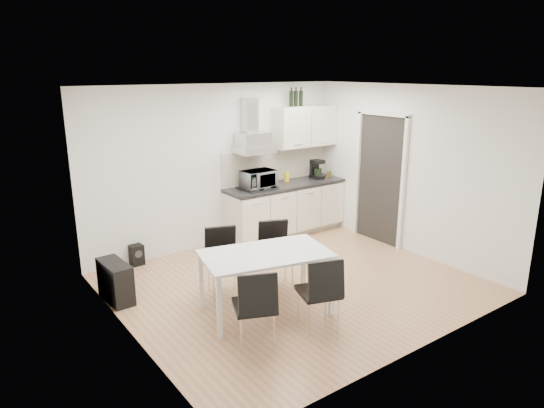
{
  "coord_description": "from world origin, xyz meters",
  "views": [
    {
      "loc": [
        -3.78,
        -4.72,
        2.81
      ],
      "look_at": [
        -0.18,
        0.26,
        1.1
      ],
      "focal_mm": 32.0,
      "sensor_mm": 36.0,
      "label": 1
    }
  ],
  "objects_px": {
    "chair_far_left": "(224,264)",
    "chair_near_right": "(318,293)",
    "chair_near_left": "(254,307)",
    "guitar_amp": "(116,281)",
    "dining_table": "(266,259)",
    "floor_speaker": "(137,255)",
    "kitchenette": "(286,188)",
    "chair_far_right": "(276,256)"
  },
  "relations": [
    {
      "from": "floor_speaker",
      "to": "chair_near_left",
      "type": "bearing_deg",
      "value": -89.04
    },
    {
      "from": "chair_near_right",
      "to": "guitar_amp",
      "type": "xyz_separation_m",
      "value": [
        -1.59,
        2.01,
        -0.19
      ]
    },
    {
      "from": "dining_table",
      "to": "chair_near_left",
      "type": "bearing_deg",
      "value": -121.35
    },
    {
      "from": "guitar_amp",
      "to": "floor_speaker",
      "type": "height_order",
      "value": "guitar_amp"
    },
    {
      "from": "dining_table",
      "to": "guitar_amp",
      "type": "bearing_deg",
      "value": 148.22
    },
    {
      "from": "dining_table",
      "to": "floor_speaker",
      "type": "bearing_deg",
      "value": 120.39
    },
    {
      "from": "chair_far_right",
      "to": "chair_near_left",
      "type": "distance_m",
      "value": 1.44
    },
    {
      "from": "dining_table",
      "to": "guitar_amp",
      "type": "xyz_separation_m",
      "value": [
        -1.36,
        1.34,
        -0.42
      ]
    },
    {
      "from": "chair_near_left",
      "to": "chair_near_right",
      "type": "distance_m",
      "value": 0.77
    },
    {
      "from": "chair_near_left",
      "to": "chair_near_right",
      "type": "xyz_separation_m",
      "value": [
        0.75,
        -0.14,
        0.0
      ]
    },
    {
      "from": "chair_far_right",
      "to": "kitchenette",
      "type": "bearing_deg",
      "value": -108.65
    },
    {
      "from": "chair_far_left",
      "to": "guitar_amp",
      "type": "height_order",
      "value": "chair_far_left"
    },
    {
      "from": "kitchenette",
      "to": "guitar_amp",
      "type": "distance_m",
      "value": 3.43
    },
    {
      "from": "kitchenette",
      "to": "chair_far_right",
      "type": "bearing_deg",
      "value": -130.69
    },
    {
      "from": "chair_far_left",
      "to": "kitchenette",
      "type": "bearing_deg",
      "value": -126.26
    },
    {
      "from": "chair_far_left",
      "to": "chair_near_right",
      "type": "bearing_deg",
      "value": 126.69
    },
    {
      "from": "kitchenette",
      "to": "chair_near_left",
      "type": "relative_size",
      "value": 2.86
    },
    {
      "from": "chair_far_left",
      "to": "chair_far_right",
      "type": "height_order",
      "value": "same"
    },
    {
      "from": "dining_table",
      "to": "chair_far_left",
      "type": "relative_size",
      "value": 1.85
    },
    {
      "from": "chair_near_left",
      "to": "guitar_amp",
      "type": "xyz_separation_m",
      "value": [
        -0.84,
        1.87,
        -0.19
      ]
    },
    {
      "from": "chair_far_left",
      "to": "chair_far_right",
      "type": "distance_m",
      "value": 0.72
    },
    {
      "from": "floor_speaker",
      "to": "chair_far_right",
      "type": "bearing_deg",
      "value": -59.19
    },
    {
      "from": "dining_table",
      "to": "guitar_amp",
      "type": "distance_m",
      "value": 1.95
    },
    {
      "from": "kitchenette",
      "to": "chair_near_left",
      "type": "distance_m",
      "value": 3.64
    },
    {
      "from": "kitchenette",
      "to": "floor_speaker",
      "type": "xyz_separation_m",
      "value": [
        -2.66,
        0.17,
        -0.68
      ]
    },
    {
      "from": "chair_near_right",
      "to": "chair_far_right",
      "type": "bearing_deg",
      "value": 94.98
    },
    {
      "from": "chair_near_left",
      "to": "chair_near_right",
      "type": "bearing_deg",
      "value": 12.32
    },
    {
      "from": "chair_far_right",
      "to": "dining_table",
      "type": "bearing_deg",
      "value": 65.04
    },
    {
      "from": "chair_far_left",
      "to": "guitar_amp",
      "type": "xyz_separation_m",
      "value": [
        -1.16,
        0.69,
        -0.19
      ]
    },
    {
      "from": "guitar_amp",
      "to": "floor_speaker",
      "type": "bearing_deg",
      "value": 53.36
    },
    {
      "from": "chair_near_right",
      "to": "floor_speaker",
      "type": "height_order",
      "value": "chair_near_right"
    },
    {
      "from": "kitchenette",
      "to": "chair_near_right",
      "type": "distance_m",
      "value": 3.3
    },
    {
      "from": "chair_far_right",
      "to": "guitar_amp",
      "type": "relative_size",
      "value": 1.42
    },
    {
      "from": "kitchenette",
      "to": "dining_table",
      "type": "xyz_separation_m",
      "value": [
        -1.93,
        -2.13,
        -0.16
      ]
    },
    {
      "from": "chair_near_right",
      "to": "floor_speaker",
      "type": "bearing_deg",
      "value": 126.22
    },
    {
      "from": "kitchenette",
      "to": "chair_near_left",
      "type": "bearing_deg",
      "value": -132.61
    },
    {
      "from": "kitchenette",
      "to": "guitar_amp",
      "type": "height_order",
      "value": "kitchenette"
    },
    {
      "from": "chair_far_right",
      "to": "guitar_amp",
      "type": "distance_m",
      "value": 2.06
    },
    {
      "from": "dining_table",
      "to": "chair_near_left",
      "type": "xyz_separation_m",
      "value": [
        -0.52,
        -0.53,
        -0.23
      ]
    },
    {
      "from": "chair_near_left",
      "to": "chair_far_right",
      "type": "bearing_deg",
      "value": 67.26
    },
    {
      "from": "chair_near_right",
      "to": "guitar_amp",
      "type": "height_order",
      "value": "chair_near_right"
    },
    {
      "from": "chair_far_right",
      "to": "chair_near_left",
      "type": "height_order",
      "value": "same"
    }
  ]
}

